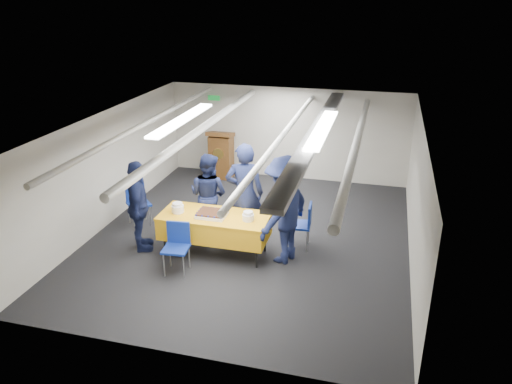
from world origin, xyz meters
TOP-DOWN VIEW (x-y plane):
  - ground at (0.00, 0.00)m, footprint 7.00×7.00m
  - room_shell at (0.09, 0.41)m, footprint 6.00×7.00m
  - serving_table at (-0.45, -0.78)m, footprint 1.96×0.85m
  - sheet_cake at (-0.48, -0.83)m, footprint 0.53×0.41m
  - plate_stack_left at (-1.13, -0.83)m, footprint 0.22×0.22m
  - plate_stack_right at (0.19, -0.83)m, footprint 0.20×0.20m
  - podium at (-1.60, 3.05)m, footprint 0.62×0.53m
  - chair_near at (-0.88, -1.49)m, footprint 0.46×0.46m
  - chair_right at (1.06, -0.13)m, footprint 0.45×0.45m
  - chair_left at (-2.41, 0.04)m, footprint 0.59×0.59m
  - sailor_a at (-0.06, -0.16)m, footprint 0.80×0.62m
  - sailor_b at (-0.83, -0.03)m, footprint 0.92×0.79m
  - sailor_c at (-1.83, -0.97)m, footprint 0.81×1.09m
  - sailor_d at (0.80, -0.68)m, footprint 1.13×1.43m

SIDE VIEW (x-z plane):
  - ground at x=0.00m, z-range 0.00..0.00m
  - chair_near at x=-0.88m, z-range 0.10..0.97m
  - chair_right at x=1.06m, z-range 0.10..0.97m
  - chair_left at x=-2.41m, z-range 0.10..0.97m
  - serving_table at x=-0.45m, z-range 0.17..0.94m
  - podium at x=-1.60m, z-range -0.01..1.24m
  - sheet_cake at x=-0.48m, z-range 0.77..0.86m
  - sailor_b at x=-0.83m, z-range 0.00..1.65m
  - plate_stack_right at x=0.19m, z-range 0.76..0.93m
  - plate_stack_left at x=-1.13m, z-range 0.76..0.95m
  - sailor_c at x=-1.83m, z-range 0.00..1.72m
  - sailor_d at x=0.80m, z-range 0.00..1.94m
  - sailor_a at x=-0.06m, z-range 0.00..1.96m
  - room_shell at x=0.09m, z-range 0.66..2.96m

